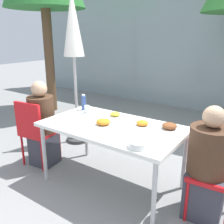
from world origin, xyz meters
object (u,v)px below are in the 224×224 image
object	(u,v)px
closed_umbrella	(73,34)
bottle	(84,102)
drinking_cup	(87,109)
salad_bowl	(139,144)
chair_left	(35,128)
person_right	(207,168)
chair_right	(215,164)
person_left	(42,126)

from	to	relation	value
closed_umbrella	bottle	size ratio (longest dim) A/B	11.17
drinking_cup	bottle	bearing A→B (deg)	148.12
salad_bowl	chair_left	bearing A→B (deg)	175.94
chair_left	person_right	distance (m)	2.09
chair_right	person_right	xyz separation A→B (m)	(-0.04, -0.08, -0.01)
chair_left	person_left	distance (m)	0.09
person_left	salad_bowl	xyz separation A→B (m)	(1.53, -0.20, 0.23)
bottle	chair_right	bearing A→B (deg)	-3.69
chair_right	closed_umbrella	size ratio (longest dim) A/B	0.39
chair_right	person_right	world-z (taller)	person_right
chair_right	salad_bowl	size ratio (longest dim) A/B	4.65
person_right	bottle	bearing A→B (deg)	-10.60
drinking_cup	salad_bowl	world-z (taller)	drinking_cup
chair_right	drinking_cup	bearing A→B (deg)	-5.18
chair_left	closed_umbrella	size ratio (longest dim) A/B	0.39
person_right	closed_umbrella	world-z (taller)	closed_umbrella
closed_umbrella	bottle	xyz separation A→B (m)	(0.54, -0.43, -0.85)
bottle	drinking_cup	distance (m)	0.15
person_left	chair_right	distance (m)	2.10
salad_bowl	drinking_cup	bearing A→B (deg)	153.77
person_left	drinking_cup	distance (m)	0.64
bottle	salad_bowl	size ratio (longest dim) A/B	1.08
closed_umbrella	salad_bowl	xyz separation A→B (m)	(1.68, -1.01, -0.92)
bottle	closed_umbrella	bearing A→B (deg)	141.35
person_left	chair_right	bearing A→B (deg)	0.73
chair_left	bottle	size ratio (longest dim) A/B	4.31
closed_umbrella	drinking_cup	size ratio (longest dim) A/B	24.21
salad_bowl	person_left	bearing A→B (deg)	172.67
salad_bowl	bottle	bearing A→B (deg)	153.14
chair_right	closed_umbrella	distance (m)	2.57
salad_bowl	person_right	bearing A→B (deg)	37.59
chair_left	salad_bowl	size ratio (longest dim) A/B	4.65
chair_right	closed_umbrella	world-z (taller)	closed_umbrella
drinking_cup	closed_umbrella	bearing A→B (deg)	142.50
chair_left	person_right	world-z (taller)	person_right
bottle	drinking_cup	xyz separation A→B (m)	(0.12, -0.08, -0.05)
chair_right	salad_bowl	bearing A→B (deg)	36.72
closed_umbrella	salad_bowl	distance (m)	2.17
person_right	salad_bowl	bearing A→B (deg)	33.64
person_left	closed_umbrella	distance (m)	1.42
person_left	closed_umbrella	size ratio (longest dim) A/B	0.49
person_left	closed_umbrella	world-z (taller)	closed_umbrella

